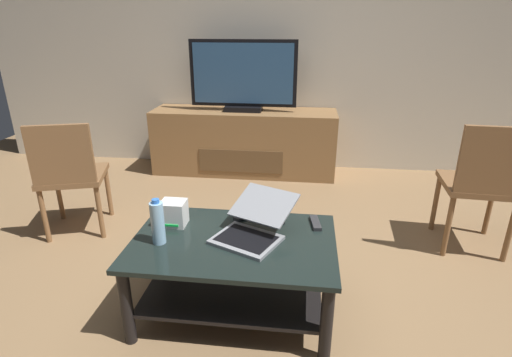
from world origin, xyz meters
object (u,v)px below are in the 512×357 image
object	(u,v)px
media_cabinet	(244,142)
soundbar_remote	(315,223)
coffee_table	(234,262)
side_chair	(70,172)
cell_phone	(273,220)
dining_chair	(483,181)
water_bottle_near	(158,222)
laptop	(254,225)
television	(243,77)
tv_remote	(245,215)
router_box	(174,213)

from	to	relation	value
media_cabinet	soundbar_remote	size ratio (longest dim) A/B	11.73
coffee_table	side_chair	size ratio (longest dim) A/B	1.22
cell_phone	dining_chair	bearing A→B (deg)	-15.30
coffee_table	soundbar_remote	size ratio (longest dim) A/B	6.61
media_cabinet	dining_chair	world-z (taller)	dining_chair
water_bottle_near	cell_phone	bearing A→B (deg)	28.92
laptop	cell_phone	distance (m)	0.20
coffee_table	water_bottle_near	distance (m)	0.46
television	dining_chair	world-z (taller)	television
cell_phone	soundbar_remote	bearing A→B (deg)	-42.17
dining_chair	water_bottle_near	xyz separation A→B (m)	(-1.90, -0.90, 0.04)
television	soundbar_remote	size ratio (longest dim) A/B	6.61
coffee_table	laptop	distance (m)	0.23
coffee_table	dining_chair	distance (m)	1.75
laptop	cell_phone	xyz separation A→B (m)	(0.09, 0.18, -0.06)
dining_chair	water_bottle_near	size ratio (longest dim) A/B	3.78
side_chair	soundbar_remote	distance (m)	1.83
coffee_table	dining_chair	world-z (taller)	dining_chair
coffee_table	media_cabinet	bearing A→B (deg)	97.29
laptop	soundbar_remote	bearing A→B (deg)	26.35
tv_remote	soundbar_remote	size ratio (longest dim) A/B	1.00
media_cabinet	laptop	xyz separation A→B (m)	(0.38, -2.14, 0.18)
tv_remote	soundbar_remote	bearing A→B (deg)	27.11
laptop	router_box	world-z (taller)	laptop
dining_chair	router_box	distance (m)	2.01
dining_chair	side_chair	size ratio (longest dim) A/B	1.06
media_cabinet	laptop	size ratio (longest dim) A/B	3.59
laptop	tv_remote	size ratio (longest dim) A/B	3.27
side_chair	tv_remote	size ratio (longest dim) A/B	5.44
coffee_table	dining_chair	xyz separation A→B (m)	(1.52, 0.83, 0.22)
laptop	soundbar_remote	distance (m)	0.37
dining_chair	cell_phone	size ratio (longest dim) A/B	6.58
television	soundbar_remote	distance (m)	2.15
coffee_table	router_box	distance (m)	0.43
media_cabinet	laptop	distance (m)	2.18
dining_chair	side_chair	distance (m)	2.86
television	router_box	world-z (taller)	television
side_chair	media_cabinet	bearing A→B (deg)	54.70
router_box	coffee_table	bearing A→B (deg)	-19.49
media_cabinet	laptop	bearing A→B (deg)	-79.98
television	router_box	size ratio (longest dim) A/B	7.53
dining_chair	router_box	world-z (taller)	dining_chair
water_bottle_near	dining_chair	bearing A→B (deg)	25.33
coffee_table	soundbar_remote	bearing A→B (deg)	27.64
coffee_table	tv_remote	bearing A→B (deg)	85.64
coffee_table	water_bottle_near	xyz separation A→B (m)	(-0.37, -0.07, 0.25)
coffee_table	side_chair	distance (m)	1.53
router_box	side_chair	bearing A→B (deg)	148.55
television	cell_phone	size ratio (longest dim) A/B	7.56
router_box	television	bearing A→B (deg)	87.90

